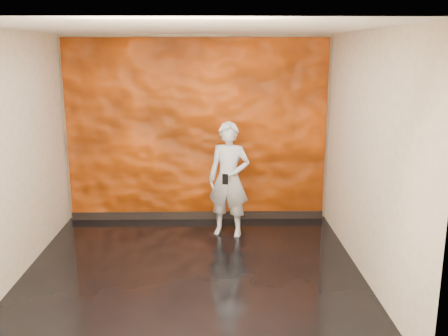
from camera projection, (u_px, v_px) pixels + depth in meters
The scene contains 5 objects.
room at pixel (191, 157), 5.60m from camera, with size 4.02×4.02×2.81m.
feature_wall at pixel (197, 131), 7.51m from camera, with size 3.90×0.06×2.75m, color #DE4B06.
baseboard at pixel (198, 215), 7.78m from camera, with size 3.90×0.04×0.12m, color black.
man at pixel (229, 179), 6.98m from camera, with size 0.59×0.39×1.62m, color #9599A3.
phone at pixel (225, 179), 6.73m from camera, with size 0.08×0.02×0.15m, color black.
Camera 1 is at (0.27, -5.48, 2.58)m, focal length 40.00 mm.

